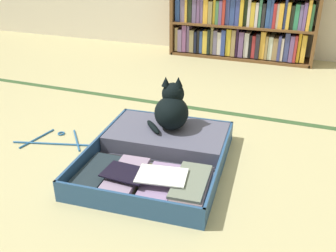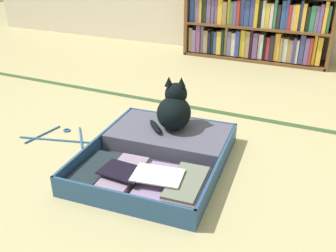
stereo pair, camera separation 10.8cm
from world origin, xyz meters
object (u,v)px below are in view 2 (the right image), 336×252
Objects in this scene: bookshelf at (258,11)px; clothes_hanger at (61,137)px; black_cat at (174,109)px; open_suitcase at (161,152)px.

clothes_hanger is (-0.63, -2.01, -0.43)m from bookshelf.
open_suitcase is at bearing -86.83° from black_cat.
bookshelf reaches higher than open_suitcase.
open_suitcase is 0.24m from black_cat.
bookshelf is at bearing 89.26° from black_cat.
black_cat is at bearing 18.67° from clothes_hanger.
open_suitcase is (-0.01, -1.99, -0.39)m from bookshelf.
black_cat is at bearing 93.17° from open_suitcase.
bookshelf is 1.59× the size of open_suitcase.
black_cat is 0.67m from clothes_hanger.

